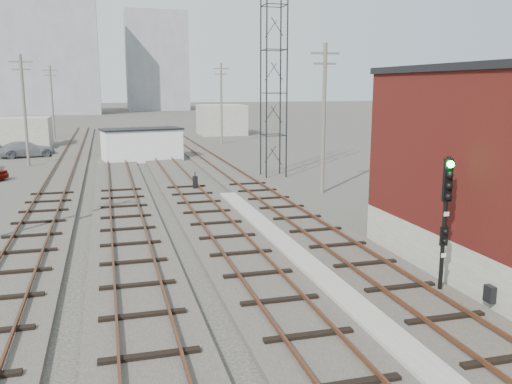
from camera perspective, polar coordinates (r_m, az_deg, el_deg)
name	(u,v)px	position (r m, az deg, el deg)	size (l,w,h in m)	color
ground	(163,144)	(63.28, -9.78, 5.04)	(320.00, 320.00, 0.00)	#282621
track_right	(222,168)	(43.02, -3.60, 2.53)	(3.20, 90.00, 0.39)	#332D28
track_mid_right	(171,170)	(42.39, -8.90, 2.29)	(3.20, 90.00, 0.39)	#332D28
track_mid_left	(118,172)	(42.13, -14.31, 2.02)	(3.20, 90.00, 0.39)	#332D28
track_left	(62,175)	(42.25, -19.74, 1.74)	(3.20, 90.00, 0.39)	#332D28
platform_curb	(315,273)	(19.04, 6.24, -8.51)	(0.90, 28.00, 0.26)	gray
lattice_tower	(274,72)	(39.43, 1.88, 12.55)	(1.60, 1.60, 15.00)	black
utility_pole_left_b	(24,107)	(48.08, -23.21, 8.18)	(1.80, 0.24, 9.00)	#595147
utility_pole_left_c	(52,100)	(72.93, -20.67, 9.06)	(1.80, 0.24, 9.00)	#595147
utility_pole_right_a	(324,115)	(33.22, 7.15, 8.08)	(1.80, 0.24, 9.00)	#595147
utility_pole_right_b	(221,101)	(61.98, -3.67, 9.50)	(1.80, 0.24, 9.00)	#595147
apartment_left	(49,49)	(138.40, -20.97, 13.91)	(22.00, 14.00, 30.00)	gray
apartment_right	(157,62)	(153.44, -10.43, 13.34)	(16.00, 12.00, 26.00)	gray
shed_left	(11,133)	(63.58, -24.39, 5.69)	(8.00, 5.00, 3.20)	gray
shed_right	(221,120)	(74.35, -3.66, 7.60)	(6.00, 6.00, 4.00)	gray
signal_mast	(446,214)	(17.62, 19.33, -2.19)	(0.40, 0.42, 4.41)	gray
switch_stand	(195,183)	(34.11, -6.42, 0.97)	(0.30, 0.30, 1.15)	black
site_trailer	(142,145)	(48.61, -11.90, 4.90)	(7.27, 4.13, 2.88)	white
car_grey	(26,149)	(54.76, -23.02, 4.17)	(2.05, 5.05, 1.47)	gray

